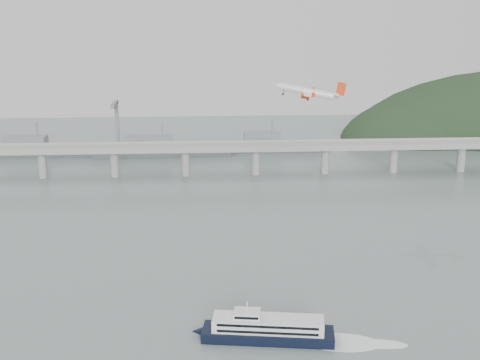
{
  "coord_description": "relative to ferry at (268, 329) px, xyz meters",
  "views": [
    {
      "loc": [
        -17.91,
        -242.89,
        118.17
      ],
      "look_at": [
        0.0,
        55.0,
        36.0
      ],
      "focal_mm": 48.0,
      "sensor_mm": 36.0,
      "label": 1
    }
  ],
  "objects": [
    {
      "name": "bridge",
      "position": [
        -6.01,
        233.85,
        13.62
      ],
      "size": [
        800.0,
        22.0,
        23.9
      ],
      "color": "#959592",
      "rests_on": "ground"
    },
    {
      "name": "distant_fleet",
      "position": [
        -160.22,
        298.93,
        2.19
      ],
      "size": [
        453.0,
        60.9,
        40.0
      ],
      "color": "slate",
      "rests_on": "ground"
    },
    {
      "name": "ferry",
      "position": [
        0.0,
        0.0,
        0.0
      ],
      "size": [
        78.62,
        21.96,
        14.87
      ],
      "rotation": [
        0.0,
        0.0,
        -0.15
      ],
      "color": "black",
      "rests_on": "ground"
    },
    {
      "name": "ground",
      "position": [
        -4.86,
        33.85,
        -4.03
      ],
      "size": [
        900.0,
        900.0,
        0.0
      ],
      "primitive_type": "plane",
      "color": "slate",
      "rests_on": "ground"
    },
    {
      "name": "airliner",
      "position": [
        30.89,
        108.1,
        71.68
      ],
      "size": [
        36.73,
        33.56,
        9.59
      ],
      "rotation": [
        0.05,
        -0.18,
        2.96
      ],
      "color": "white",
      "rests_on": "ground"
    }
  ]
}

